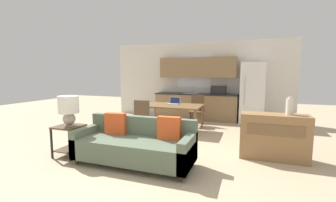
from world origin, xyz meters
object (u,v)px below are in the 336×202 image
couch (136,145)px  refrigerator (252,93)px  dining_chair_far_right (197,109)px  table_lamp (69,108)px  side_table (69,136)px  vase (290,106)px  credenza (274,137)px  laptop (174,102)px  dining_table (173,107)px  dining_chair_near_left (144,117)px

couch → refrigerator: bearing=65.1°
dining_chair_far_right → table_lamp: bearing=-122.4°
side_table → table_lamp: table_lamp is taller
refrigerator → side_table: refrigerator is taller
table_lamp → vase: (3.89, 1.20, 0.05)m
credenza → vase: size_ratio=3.64×
credenza → table_lamp: bearing=-162.3°
refrigerator → laptop: 2.63m
laptop → side_table: bearing=-111.3°
side_table → vase: vase is taller
dining_chair_far_right → laptop: dining_chair_far_right is taller
dining_table → dining_chair_far_right: (0.50, 0.85, -0.16)m
dining_chair_near_left → dining_chair_far_right: bearing=-124.8°
dining_table → couch: size_ratio=0.76×
side_table → vase: 4.14m
refrigerator → table_lamp: bearing=-127.4°
side_table → dining_chair_far_right: (1.75, 3.39, 0.11)m
dining_table → dining_chair_far_right: dining_chair_far_right is taller
side_table → dining_chair_near_left: bearing=66.0°
dining_chair_near_left → vase: bearing=166.7°
vase → laptop: bearing=150.5°
credenza → side_table: bearing=-162.5°
credenza → dining_table: bearing=150.4°
couch → table_lamp: 1.48m
side_table → credenza: 3.86m
vase → couch: bearing=-157.0°
table_lamp → credenza: (3.66, 1.17, -0.52)m
laptop → vase: bearing=-26.3°
refrigerator → vase: bearing=-79.1°
table_lamp → credenza: bearing=17.7°
side_table → laptop: laptop is taller
credenza → laptop: (-2.45, 1.55, 0.35)m
refrigerator → dining_chair_near_left: 3.68m
dining_table → side_table: (-1.26, -2.54, -0.27)m
vase → dining_chair_near_left: vase is taller
table_lamp → dining_chair_far_right: table_lamp is taller
refrigerator → laptop: bearing=-142.7°
couch → credenza: 2.54m
refrigerator → couch: bearing=-114.9°
refrigerator → side_table: bearing=-127.7°
refrigerator → couch: refrigerator is taller
dining_table → couch: couch is taller
dining_chair_near_left → laptop: size_ratio=2.81×
vase → dining_chair_far_right: bearing=134.6°
vase → dining_chair_near_left: size_ratio=0.35×
vase → dining_chair_near_left: (-3.16, 0.50, -0.48)m
couch → credenza: bearing=24.5°
credenza → refrigerator: bearing=96.6°
table_lamp → laptop: (1.21, 2.72, -0.17)m
table_lamp → dining_chair_near_left: 1.90m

